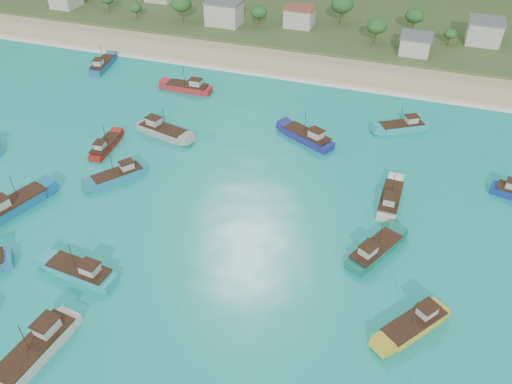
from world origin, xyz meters
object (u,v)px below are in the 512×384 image
(boat_3, at_px, (14,206))
(boat_8, at_px, (390,200))
(boat_21, at_px, (402,127))
(boat_12, at_px, (81,272))
(boat_16, at_px, (188,88))
(boat_15, at_px, (374,251))
(boat_26, at_px, (103,65))
(boat_10, at_px, (414,325))
(boat_5, at_px, (105,147))
(boat_4, at_px, (308,137))
(boat_17, at_px, (119,176))
(boat_2, at_px, (162,131))
(boat_25, at_px, (37,349))

(boat_3, relative_size, boat_8, 1.18)
(boat_21, bearing_deg, boat_8, 149.86)
(boat_12, relative_size, boat_16, 0.99)
(boat_15, distance_m, boat_26, 91.99)
(boat_10, height_order, boat_21, boat_10)
(boat_5, height_order, boat_10, boat_10)
(boat_12, bearing_deg, boat_21, -29.62)
(boat_8, height_order, boat_15, boat_15)
(boat_4, distance_m, boat_12, 52.70)
(boat_3, relative_size, boat_26, 1.13)
(boat_5, xyz_separation_m, boat_26, (-22.66, 34.59, 0.15))
(boat_3, relative_size, boat_21, 1.21)
(boat_5, height_order, boat_15, boat_15)
(boat_10, distance_m, boat_16, 79.89)
(boat_15, bearing_deg, boat_21, 117.27)
(boat_3, bearing_deg, boat_17, 65.53)
(boat_8, bearing_deg, boat_4, 142.09)
(boat_2, relative_size, boat_8, 1.13)
(boat_17, bearing_deg, boat_21, -106.98)
(boat_10, distance_m, boat_17, 57.81)
(boat_25, bearing_deg, boat_17, -67.36)
(boat_4, bearing_deg, boat_8, -102.92)
(boat_4, xyz_separation_m, boat_26, (-60.79, 18.22, -0.09))
(boat_8, distance_m, boat_26, 86.42)
(boat_17, xyz_separation_m, boat_21, (48.38, 35.38, 0.03))
(boat_25, distance_m, boat_26, 88.99)
(boat_25, height_order, boat_26, boat_25)
(boat_15, bearing_deg, boat_25, -112.70)
(boat_25, bearing_deg, boat_16, -72.83)
(boat_5, height_order, boat_26, boat_26)
(boat_2, relative_size, boat_5, 1.26)
(boat_4, height_order, boat_26, boat_4)
(boat_5, distance_m, boat_8, 56.90)
(boat_2, height_order, boat_17, boat_2)
(boat_2, height_order, boat_4, boat_2)
(boat_2, xyz_separation_m, boat_4, (29.82, 7.44, -0.00))
(boat_5, distance_m, boat_21, 62.62)
(boat_5, bearing_deg, boat_4, 17.91)
(boat_16, bearing_deg, boat_17, -175.81)
(boat_4, height_order, boat_10, boat_4)
(boat_8, height_order, boat_10, boat_8)
(boat_16, xyz_separation_m, boat_21, (51.50, -2.13, -0.09))
(boat_8, height_order, boat_21, boat_8)
(boat_16, height_order, boat_17, boat_16)
(boat_2, distance_m, boat_21, 51.42)
(boat_26, bearing_deg, boat_15, -40.57)
(boat_2, bearing_deg, boat_21, 124.39)
(boat_8, height_order, boat_12, boat_12)
(boat_12, height_order, boat_15, boat_12)
(boat_8, xyz_separation_m, boat_12, (-41.25, -32.10, 0.03))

